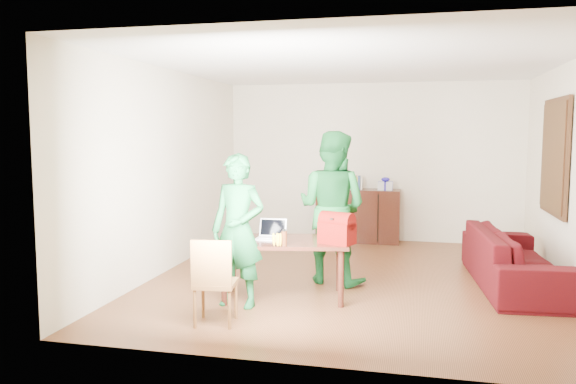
% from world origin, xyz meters
% --- Properties ---
extents(room, '(5.20, 5.70, 2.90)m').
position_xyz_m(room, '(0.01, 0.13, 1.31)').
color(room, '#402410').
rests_on(room, ground).
extents(table, '(1.53, 1.02, 0.66)m').
position_xyz_m(table, '(-0.67, -0.98, 0.58)').
color(table, black).
rests_on(table, ground).
extents(chair, '(0.43, 0.42, 0.85)m').
position_xyz_m(chair, '(-1.12, -1.98, 0.25)').
color(chair, brown).
rests_on(chair, ground).
extents(person_near, '(0.64, 0.46, 1.64)m').
position_xyz_m(person_near, '(-1.08, -1.37, 0.82)').
color(person_near, '#135728').
rests_on(person_near, ground).
extents(person_far, '(1.08, 0.95, 1.87)m').
position_xyz_m(person_far, '(-0.26, -0.18, 0.94)').
color(person_far, '#166428').
rests_on(person_far, ground).
extents(laptop, '(0.32, 0.23, 0.22)m').
position_xyz_m(laptop, '(-0.83, -0.99, 0.71)').
color(laptop, white).
rests_on(laptop, table).
extents(bananas, '(0.17, 0.13, 0.05)m').
position_xyz_m(bananas, '(-0.66, -1.33, 0.69)').
color(bananas, gold).
rests_on(bananas, table).
extents(bottle, '(0.07, 0.07, 0.18)m').
position_xyz_m(bottle, '(-0.60, -1.30, 0.75)').
color(bottle, '#532713').
rests_on(bottle, table).
extents(red_bag, '(0.42, 0.34, 0.27)m').
position_xyz_m(red_bag, '(-0.07, -1.06, 0.80)').
color(red_bag, '#680906').
rests_on(red_bag, table).
extents(sofa, '(1.08, 2.38, 0.68)m').
position_xyz_m(sofa, '(1.95, 0.11, 0.34)').
color(sofa, '#3A0907').
rests_on(sofa, ground).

